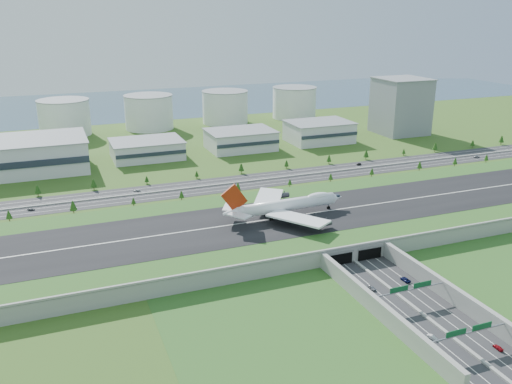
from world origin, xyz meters
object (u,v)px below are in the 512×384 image
object	(u,v)px
office_tower	(401,106)
car_2	(405,279)
fuel_tank_a	(65,118)
car_3	(498,347)
car_0	(372,288)
boeing_747	(285,205)
car_1	(432,337)
car_6	(476,156)
car_7	(137,190)
car_5	(359,164)
car_4	(31,209)

from	to	relation	value
office_tower	car_2	size ratio (longest dim) A/B	9.69
office_tower	fuel_tank_a	world-z (taller)	office_tower
car_3	car_0	bearing A→B (deg)	-68.16
boeing_747	car_2	distance (m)	84.20
car_3	car_1	bearing A→B (deg)	-34.15
car_6	car_7	size ratio (longest dim) A/B	1.27
boeing_747	car_7	xyz separation A→B (m)	(-68.58, 100.10, -13.90)
car_1	car_5	size ratio (longest dim) A/B	0.99
fuel_tank_a	car_6	xyz separation A→B (m)	(324.00, -221.97, -16.53)
fuel_tank_a	car_1	bearing A→B (deg)	-75.35
boeing_747	car_0	distance (m)	81.31
car_1	car_4	world-z (taller)	car_4
fuel_tank_a	car_2	distance (m)	408.82
car_0	office_tower	bearing A→B (deg)	41.15
fuel_tank_a	car_6	world-z (taller)	fuel_tank_a
car_0	boeing_747	bearing A→B (deg)	83.73
fuel_tank_a	car_1	size ratio (longest dim) A/B	11.32
car_2	car_3	bearing A→B (deg)	87.86
car_1	car_4	size ratio (longest dim) A/B	1.00
car_1	car_2	bearing A→B (deg)	47.80
car_7	car_2	bearing A→B (deg)	51.55
car_2	car_7	xyz separation A→B (m)	(-95.15, 178.79, -0.09)
office_tower	car_4	size ratio (longest dim) A/B	12.52
office_tower	car_1	xyz separation A→B (m)	(-207.62, -314.98, -26.65)
fuel_tank_a	car_6	distance (m)	393.09
boeing_747	car_2	size ratio (longest dim) A/B	13.58
car_3	car_4	xyz separation A→B (m)	(-163.68, 222.19, 0.09)
car_0	car_7	xyz separation A→B (m)	(-75.95, 179.90, -0.15)
car_2	boeing_747	bearing A→B (deg)	-73.33
car_5	car_6	world-z (taller)	car_6
car_1	car_4	bearing A→B (deg)	106.30
office_tower	car_2	distance (m)	331.99
office_tower	car_4	world-z (taller)	office_tower
fuel_tank_a	boeing_747	size ratio (longest dim) A/B	0.65
car_7	car_6	bearing A→B (deg)	110.75
boeing_747	car_0	size ratio (longest dim) A/B	15.39
car_0	car_2	world-z (taller)	car_0
car_3	car_6	distance (m)	294.31
boeing_747	car_5	size ratio (longest dim) A/B	17.21
office_tower	car_6	size ratio (longest dim) A/B	9.00
fuel_tank_a	car_3	bearing A→B (deg)	-73.56
car_1	car_6	world-z (taller)	car_6
fuel_tank_a	car_5	distance (m)	299.68
fuel_tank_a	car_4	xyz separation A→B (m)	(-32.58, -222.06, -16.63)
car_2	car_4	world-z (taller)	car_2
boeing_747	car_3	size ratio (longest dim) A/B	16.88
boeing_747	car_0	xyz separation A→B (m)	(7.37, -79.80, -13.74)
boeing_747	car_1	world-z (taller)	boeing_747
car_1	car_3	bearing A→B (deg)	-55.90
fuel_tank_a	car_5	world-z (taller)	fuel_tank_a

